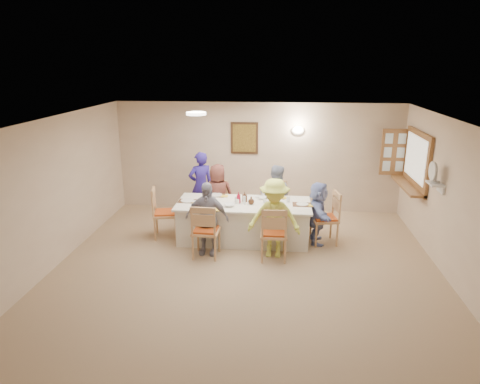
# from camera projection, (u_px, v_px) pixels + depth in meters

# --- Properties ---
(ground) EXTENTS (7.00, 7.00, 0.00)m
(ground) POSITION_uv_depth(u_px,v_px,m) (244.00, 280.00, 6.87)
(ground) COLOR #A3805F
(room_walls) EXTENTS (7.00, 7.00, 7.00)m
(room_walls) POSITION_uv_depth(u_px,v_px,m) (244.00, 190.00, 6.42)
(room_walls) COLOR #C4A98F
(room_walls) RESTS_ON ground
(wall_picture) EXTENTS (0.62, 0.05, 0.72)m
(wall_picture) POSITION_uv_depth(u_px,v_px,m) (244.00, 138.00, 9.69)
(wall_picture) COLOR #3F2516
(wall_picture) RESTS_ON room_walls
(wall_sconce) EXTENTS (0.26, 0.09, 0.18)m
(wall_sconce) POSITION_uv_depth(u_px,v_px,m) (298.00, 130.00, 9.50)
(wall_sconce) COLOR white
(wall_sconce) RESTS_ON room_walls
(ceiling_light) EXTENTS (0.36, 0.36, 0.05)m
(ceiling_light) POSITION_uv_depth(u_px,v_px,m) (196.00, 114.00, 7.66)
(ceiling_light) COLOR white
(ceiling_light) RESTS_ON room_walls
(serving_hatch) EXTENTS (0.06, 1.50, 1.15)m
(serving_hatch) POSITION_uv_depth(u_px,v_px,m) (417.00, 160.00, 8.42)
(serving_hatch) COLOR olive
(serving_hatch) RESTS_ON room_walls
(hatch_sill) EXTENTS (0.30, 1.50, 0.05)m
(hatch_sill) POSITION_uv_depth(u_px,v_px,m) (408.00, 186.00, 8.58)
(hatch_sill) COLOR olive
(hatch_sill) RESTS_ON room_walls
(shutter_door) EXTENTS (0.55, 0.04, 1.00)m
(shutter_door) POSITION_uv_depth(u_px,v_px,m) (394.00, 152.00, 9.16)
(shutter_door) COLOR olive
(shutter_door) RESTS_ON room_walls
(fan_shelf) EXTENTS (0.22, 0.36, 0.03)m
(fan_shelf) POSITION_uv_depth(u_px,v_px,m) (435.00, 184.00, 7.17)
(fan_shelf) COLOR white
(fan_shelf) RESTS_ON room_walls
(desk_fan) EXTENTS (0.30, 0.30, 0.28)m
(desk_fan) POSITION_uv_depth(u_px,v_px,m) (435.00, 175.00, 7.13)
(desk_fan) COLOR #A5A5A8
(desk_fan) RESTS_ON fan_shelf
(dining_table) EXTENTS (2.57, 1.09, 0.76)m
(dining_table) POSITION_uv_depth(u_px,v_px,m) (244.00, 221.00, 8.33)
(dining_table) COLOR silver
(dining_table) RESTS_ON ground
(chair_back_left) EXTENTS (0.51, 0.51, 0.92)m
(chair_back_left) POSITION_uv_depth(u_px,v_px,m) (219.00, 204.00, 9.12)
(chair_back_left) COLOR tan
(chair_back_left) RESTS_ON ground
(chair_back_right) EXTENTS (0.53, 0.53, 0.97)m
(chair_back_right) POSITION_uv_depth(u_px,v_px,m) (275.00, 204.00, 9.00)
(chair_back_right) COLOR tan
(chair_back_right) RESTS_ON ground
(chair_front_left) EXTENTS (0.50, 0.50, 1.01)m
(chair_front_left) POSITION_uv_depth(u_px,v_px,m) (206.00, 230.00, 7.58)
(chair_front_left) COLOR tan
(chair_front_left) RESTS_ON ground
(chair_front_right) EXTENTS (0.49, 0.49, 1.00)m
(chair_front_right) POSITION_uv_depth(u_px,v_px,m) (274.00, 232.00, 7.47)
(chair_front_right) COLOR tan
(chair_front_right) RESTS_ON ground
(chair_left_end) EXTENTS (0.57, 0.57, 1.02)m
(chair_left_end) POSITION_uv_depth(u_px,v_px,m) (165.00, 212.00, 8.43)
(chair_left_end) COLOR tan
(chair_left_end) RESTS_ON ground
(chair_right_end) EXTENTS (0.58, 0.58, 1.03)m
(chair_right_end) POSITION_uv_depth(u_px,v_px,m) (325.00, 218.00, 8.14)
(chair_right_end) COLOR tan
(chair_right_end) RESTS_ON ground
(diner_back_left) EXTENTS (0.81, 0.65, 1.35)m
(diner_back_left) POSITION_uv_depth(u_px,v_px,m) (218.00, 196.00, 8.94)
(diner_back_left) COLOR #592C26
(diner_back_left) RESTS_ON ground
(diner_back_right) EXTENTS (0.87, 0.78, 1.36)m
(diner_back_right) POSITION_uv_depth(u_px,v_px,m) (275.00, 197.00, 8.83)
(diner_back_right) COLOR #8089A3
(diner_back_right) RESTS_ON ground
(diner_front_left) EXTENTS (0.84, 0.44, 1.35)m
(diner_front_left) POSITION_uv_depth(u_px,v_px,m) (207.00, 218.00, 7.65)
(diner_front_left) COLOR #8F8C9F
(diner_front_left) RESTS_ON ground
(diner_front_right) EXTENTS (1.00, 0.66, 1.44)m
(diner_front_right) POSITION_uv_depth(u_px,v_px,m) (274.00, 218.00, 7.52)
(diner_front_right) COLOR #E7F45F
(diner_front_right) RESTS_ON ground
(diner_right_end) EXTENTS (1.15, 0.43, 1.22)m
(diner_right_end) POSITION_uv_depth(u_px,v_px,m) (318.00, 213.00, 8.13)
(diner_right_end) COLOR #8D9EE1
(diner_right_end) RESTS_ON ground
(caregiver) EXTENTS (0.85, 0.82, 1.50)m
(caregiver) POSITION_uv_depth(u_px,v_px,m) (201.00, 185.00, 9.41)
(caregiver) COLOR #2E2090
(caregiver) RESTS_ON ground
(placemat_fl) EXTENTS (0.36, 0.26, 0.01)m
(placemat_fl) POSITION_uv_depth(u_px,v_px,m) (209.00, 209.00, 7.87)
(placemat_fl) COLOR #472B19
(placemat_fl) RESTS_ON dining_table
(plate_fl) EXTENTS (0.23, 0.23, 0.01)m
(plate_fl) POSITION_uv_depth(u_px,v_px,m) (209.00, 208.00, 7.87)
(plate_fl) COLOR white
(plate_fl) RESTS_ON dining_table
(napkin_fl) EXTENTS (0.14, 0.14, 0.01)m
(napkin_fl) POSITION_uv_depth(u_px,v_px,m) (218.00, 210.00, 7.80)
(napkin_fl) COLOR yellow
(napkin_fl) RESTS_ON dining_table
(placemat_fr) EXTENTS (0.34, 0.26, 0.01)m
(placemat_fr) POSITION_uv_depth(u_px,v_px,m) (274.00, 211.00, 7.76)
(placemat_fr) COLOR #472B19
(placemat_fr) RESTS_ON dining_table
(plate_fr) EXTENTS (0.23, 0.23, 0.01)m
(plate_fr) POSITION_uv_depth(u_px,v_px,m) (274.00, 211.00, 7.76)
(plate_fr) COLOR white
(plate_fr) RESTS_ON dining_table
(napkin_fr) EXTENTS (0.14, 0.14, 0.01)m
(napkin_fr) POSITION_uv_depth(u_px,v_px,m) (284.00, 212.00, 7.69)
(napkin_fr) COLOR yellow
(napkin_fr) RESTS_ON dining_table
(placemat_bl) EXTENTS (0.35, 0.26, 0.01)m
(placemat_bl) POSITION_uv_depth(u_px,v_px,m) (216.00, 195.00, 8.67)
(placemat_bl) COLOR #472B19
(placemat_bl) RESTS_ON dining_table
(plate_bl) EXTENTS (0.25, 0.25, 0.02)m
(plate_bl) POSITION_uv_depth(u_px,v_px,m) (216.00, 195.00, 8.66)
(plate_bl) COLOR white
(plate_bl) RESTS_ON dining_table
(napkin_bl) EXTENTS (0.14, 0.14, 0.01)m
(napkin_bl) POSITION_uv_depth(u_px,v_px,m) (225.00, 196.00, 8.60)
(napkin_bl) COLOR yellow
(napkin_bl) RESTS_ON dining_table
(placemat_br) EXTENTS (0.36, 0.27, 0.01)m
(placemat_br) POSITION_uv_depth(u_px,v_px,m) (275.00, 197.00, 8.56)
(placemat_br) COLOR #472B19
(placemat_br) RESTS_ON dining_table
(plate_br) EXTENTS (0.23, 0.23, 0.01)m
(plate_br) POSITION_uv_depth(u_px,v_px,m) (275.00, 197.00, 8.55)
(plate_br) COLOR white
(plate_br) RESTS_ON dining_table
(napkin_br) EXTENTS (0.14, 0.14, 0.01)m
(napkin_br) POSITION_uv_depth(u_px,v_px,m) (284.00, 198.00, 8.49)
(napkin_br) COLOR yellow
(napkin_br) RESTS_ON dining_table
(placemat_le) EXTENTS (0.35, 0.26, 0.01)m
(placemat_le) POSITION_uv_depth(u_px,v_px,m) (187.00, 201.00, 8.31)
(placemat_le) COLOR #472B19
(placemat_le) RESTS_ON dining_table
(plate_le) EXTENTS (0.25, 0.25, 0.02)m
(plate_le) POSITION_uv_depth(u_px,v_px,m) (187.00, 201.00, 8.31)
(plate_le) COLOR white
(plate_le) RESTS_ON dining_table
(napkin_le) EXTENTS (0.13, 0.13, 0.01)m
(napkin_le) POSITION_uv_depth(u_px,v_px,m) (196.00, 202.00, 8.25)
(napkin_le) COLOR yellow
(napkin_le) RESTS_ON dining_table
(placemat_re) EXTENTS (0.37, 0.28, 0.01)m
(placemat_re) POSITION_uv_depth(u_px,v_px,m) (302.00, 205.00, 8.11)
(placemat_re) COLOR #472B19
(placemat_re) RESTS_ON dining_table
(plate_re) EXTENTS (0.23, 0.23, 0.01)m
(plate_re) POSITION_uv_depth(u_px,v_px,m) (302.00, 204.00, 8.11)
(plate_re) COLOR white
(plate_re) RESTS_ON dining_table
(napkin_re) EXTENTS (0.14, 0.14, 0.01)m
(napkin_re) POSITION_uv_depth(u_px,v_px,m) (312.00, 205.00, 8.04)
(napkin_re) COLOR yellow
(napkin_re) RESTS_ON dining_table
(teacup_a) EXTENTS (0.14, 0.14, 0.10)m
(teacup_a) POSITION_uv_depth(u_px,v_px,m) (199.00, 204.00, 8.00)
(teacup_a) COLOR white
(teacup_a) RESTS_ON dining_table
(teacup_b) EXTENTS (0.11, 0.11, 0.07)m
(teacup_b) POSITION_uv_depth(u_px,v_px,m) (264.00, 193.00, 8.68)
(teacup_b) COLOR white
(teacup_b) RESTS_ON dining_table
(bowl_a) EXTENTS (0.28, 0.28, 0.05)m
(bowl_a) POSITION_uv_depth(u_px,v_px,m) (229.00, 205.00, 8.02)
(bowl_a) COLOR white
(bowl_a) RESTS_ON dining_table
(bowl_b) EXTENTS (0.25, 0.25, 0.06)m
(bowl_b) POSITION_uv_depth(u_px,v_px,m) (262.00, 198.00, 8.44)
(bowl_b) COLOR white
(bowl_b) RESTS_ON dining_table
(condiment_ketchup) EXTENTS (0.10, 0.10, 0.23)m
(condiment_ketchup) POSITION_uv_depth(u_px,v_px,m) (239.00, 197.00, 8.17)
(condiment_ketchup) COLOR maroon
(condiment_ketchup) RESTS_ON dining_table
(condiment_brown) EXTENTS (0.12, 0.12, 0.19)m
(condiment_brown) POSITION_uv_depth(u_px,v_px,m) (245.00, 197.00, 8.27)
(condiment_brown) COLOR #3F2110
(condiment_brown) RESTS_ON dining_table
(condiment_malt) EXTENTS (0.13, 0.13, 0.15)m
(condiment_malt) POSITION_uv_depth(u_px,v_px,m) (251.00, 200.00, 8.13)
(condiment_malt) COLOR #3F2110
(condiment_malt) RESTS_ON dining_table
(drinking_glass) EXTENTS (0.06, 0.06, 0.10)m
(drinking_glass) POSITION_uv_depth(u_px,v_px,m) (236.00, 199.00, 8.26)
(drinking_glass) COLOR silver
(drinking_glass) RESTS_ON dining_table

